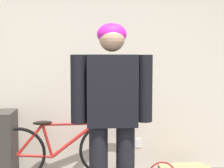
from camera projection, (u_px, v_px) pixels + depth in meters
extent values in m
cube|color=beige|center=(95.00, 68.00, 3.85)|extent=(8.00, 0.06, 2.60)
cube|color=white|center=(138.00, 143.00, 3.95)|extent=(0.08, 0.01, 0.12)
cube|color=black|center=(112.00, 90.00, 2.70)|extent=(0.44, 0.25, 0.62)
cylinder|color=black|center=(79.00, 89.00, 2.67)|extent=(0.14, 0.14, 0.59)
cylinder|color=black|center=(144.00, 88.00, 2.73)|extent=(0.14, 0.14, 0.59)
sphere|color=tan|center=(112.00, 39.00, 2.67)|extent=(0.22, 0.22, 0.22)
ellipsoid|color=#D11EAD|center=(112.00, 34.00, 2.68)|extent=(0.26, 0.23, 0.19)
torus|color=black|center=(17.00, 155.00, 3.53)|extent=(0.64, 0.13, 0.64)
torus|color=black|center=(105.00, 149.00, 3.78)|extent=(0.64, 0.13, 0.64)
cylinder|color=red|center=(35.00, 156.00, 3.58)|extent=(0.40, 0.09, 0.08)
cylinder|color=red|center=(30.00, 140.00, 3.55)|extent=(0.32, 0.08, 0.36)
cylinder|color=red|center=(47.00, 141.00, 3.60)|extent=(0.14, 0.05, 0.39)
cylinder|color=red|center=(74.00, 140.00, 3.68)|extent=(0.54, 0.12, 0.40)
cylinder|color=red|center=(70.00, 124.00, 3.65)|extent=(0.62, 0.12, 0.05)
cylinder|color=red|center=(100.00, 136.00, 3.76)|extent=(0.16, 0.06, 0.33)
cylinder|color=red|center=(97.00, 121.00, 3.73)|extent=(0.07, 0.04, 0.08)
cylinder|color=red|center=(99.00, 118.00, 3.74)|extent=(0.09, 0.46, 0.02)
ellipsoid|color=black|center=(43.00, 123.00, 3.58)|extent=(0.23, 0.11, 0.05)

